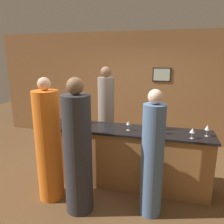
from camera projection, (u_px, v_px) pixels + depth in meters
ground_plane at (122, 183)px, 3.89m from camera, size 14.00×14.00×0.00m
back_wall at (141, 88)px, 5.63m from camera, size 8.00×0.08×2.80m
bar_counter at (122, 156)px, 3.76m from camera, size 2.92×0.61×1.01m
bartender at (106, 119)px, 4.51m from camera, size 0.33×0.33×2.00m
guest_0 at (49, 145)px, 3.30m from camera, size 0.38×0.38×1.90m
guest_1 at (152, 159)px, 2.95m from camera, size 0.30×0.30×1.79m
guest_2 at (78, 153)px, 3.02m from camera, size 0.39×0.39×1.93m
wine_bottle_0 at (88, 117)px, 3.92m from camera, size 0.07×0.07×0.30m
wine_bottle_1 at (162, 123)px, 3.58m from camera, size 0.07×0.07×0.30m
wine_bottle_2 at (155, 127)px, 3.36m from camera, size 0.07×0.07×0.30m
wine_glass_0 at (56, 120)px, 3.68m from camera, size 0.07×0.07×0.16m
wine_glass_1 at (71, 122)px, 3.58m from camera, size 0.07×0.07×0.16m
wine_glass_2 at (192, 131)px, 3.17m from camera, size 0.08×0.08×0.16m
wine_glass_3 at (128, 123)px, 3.53m from camera, size 0.06×0.06×0.16m
wine_glass_4 at (207, 128)px, 3.26m from camera, size 0.08×0.08×0.18m
wine_glass_5 at (75, 118)px, 3.79m from camera, size 0.07×0.07×0.18m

